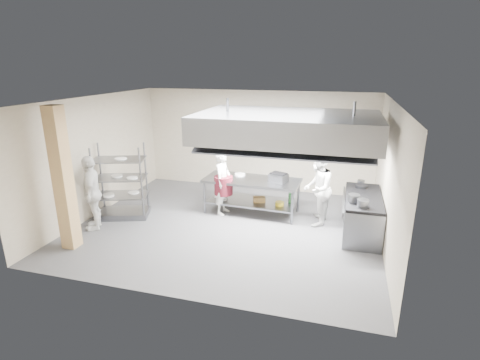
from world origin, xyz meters
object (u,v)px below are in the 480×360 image
(griddle, at_px, (278,178))
(stockpot, at_px, (354,198))
(chef_line, at_px, (317,188))
(chef_plating, at_px, (92,193))
(pass_rack, at_px, (121,182))
(chef_head, at_px, (223,182))
(cooking_range, at_px, (362,216))
(island, at_px, (252,196))

(griddle, relative_size, stockpot, 1.68)
(chef_line, height_order, chef_plating, chef_line)
(pass_rack, distance_m, stockpot, 5.60)
(pass_rack, distance_m, chef_head, 2.55)
(pass_rack, height_order, stockpot, pass_rack)
(pass_rack, bearing_deg, chef_plating, -126.25)
(cooking_range, distance_m, chef_head, 3.47)
(pass_rack, distance_m, chef_line, 4.85)
(cooking_range, xyz_separation_m, chef_line, (-1.06, 0.23, 0.49))
(chef_plating, bearing_deg, stockpot, 71.89)
(chef_line, relative_size, stockpot, 7.28)
(island, relative_size, griddle, 5.85)
(chef_plating, xyz_separation_m, griddle, (4.03, 1.92, 0.13))
(island, distance_m, griddle, 0.89)
(island, xyz_separation_m, pass_rack, (-3.09, -1.14, 0.47))
(pass_rack, bearing_deg, chef_head, 1.23)
(cooking_range, xyz_separation_m, griddle, (-2.05, 0.48, 0.59))
(pass_rack, bearing_deg, chef_line, -8.56)
(cooking_range, xyz_separation_m, chef_head, (-3.44, 0.23, 0.43))
(cooking_range, distance_m, chef_line, 1.18)
(island, bearing_deg, chef_line, -6.69)
(cooking_range, distance_m, chef_plating, 6.27)
(cooking_range, height_order, chef_plating, chef_plating)
(island, bearing_deg, chef_plating, -147.32)
(griddle, bearing_deg, chef_head, -149.30)
(cooking_range, relative_size, chef_head, 1.18)
(chef_plating, distance_m, griddle, 4.47)
(griddle, bearing_deg, stockpot, -6.99)
(chef_plating, height_order, griddle, chef_plating)
(pass_rack, bearing_deg, griddle, -2.31)
(chef_head, height_order, chef_plating, chef_plating)
(island, height_order, pass_rack, pass_rack)
(pass_rack, height_order, cooking_range, pass_rack)
(pass_rack, relative_size, stockpot, 7.46)
(chef_plating, height_order, stockpot, chef_plating)
(cooking_range, bearing_deg, island, 169.64)
(cooking_range, bearing_deg, chef_plating, -166.67)
(chef_head, height_order, stockpot, chef_head)
(stockpot, bearing_deg, chef_plating, -170.53)
(pass_rack, height_order, griddle, pass_rack)
(griddle, xyz_separation_m, stockpot, (1.82, -0.95, -0.03))
(pass_rack, relative_size, chef_line, 1.03)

